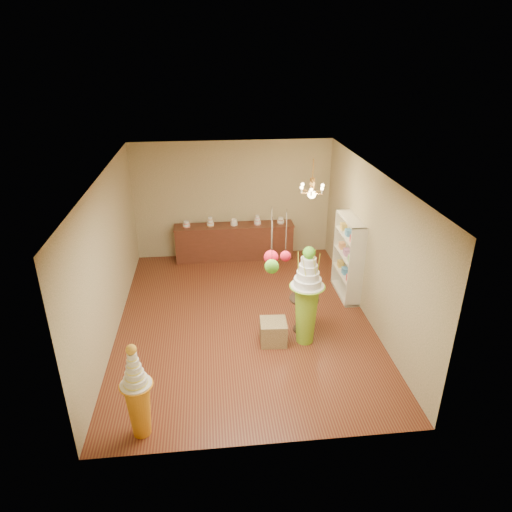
{
  "coord_description": "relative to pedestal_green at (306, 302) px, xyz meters",
  "views": [
    {
      "loc": [
        -0.61,
        -7.89,
        5.05
      ],
      "look_at": [
        0.24,
        0.0,
        1.4
      ],
      "focal_mm": 32.0,
      "sensor_mm": 36.0,
      "label": 1
    }
  ],
  "objects": [
    {
      "name": "sideboard",
      "position": [
        -1.07,
        3.85,
        -0.36
      ],
      "size": [
        3.04,
        0.54,
        1.16
      ],
      "color": "#502619",
      "rests_on": "floor"
    },
    {
      "name": "pom_red_left",
      "position": [
        -0.79,
        -0.92,
        1.36
      ],
      "size": [
        0.22,
        0.22,
        0.91
      ],
      "color": "#413A2E",
      "rests_on": "ceiling"
    },
    {
      "name": "shelving_unit",
      "position": [
        1.27,
        1.68,
        0.07
      ],
      "size": [
        0.33,
        1.2,
        1.8
      ],
      "color": "beige",
      "rests_on": "floor"
    },
    {
      "name": "wall_front",
      "position": [
        -1.07,
        -2.37,
        0.66
      ],
      "size": [
        5.0,
        0.04,
        3.0
      ],
      "primitive_type": "cube",
      "color": "tan",
      "rests_on": "ground"
    },
    {
      "name": "pom_green_mid",
      "position": [
        -0.85,
        -1.37,
        1.44
      ],
      "size": [
        0.2,
        0.2,
        0.83
      ],
      "color": "#413A2E",
      "rests_on": "ceiling"
    },
    {
      "name": "wall_back",
      "position": [
        -1.07,
        4.13,
        0.66
      ],
      "size": [
        5.0,
        0.04,
        3.0
      ],
      "primitive_type": "cube",
      "color": "tan",
      "rests_on": "ground"
    },
    {
      "name": "vase",
      "position": [
        0.04,
        0.36,
        -0.03
      ],
      "size": [
        0.18,
        0.18,
        0.17
      ],
      "primitive_type": "imported",
      "rotation": [
        0.0,
        0.0,
        -0.13
      ],
      "color": "beige",
      "rests_on": "round_table"
    },
    {
      "name": "pom_red_right",
      "position": [
        -0.6,
        -1.06,
        1.44
      ],
      "size": [
        0.16,
        0.16,
        0.8
      ],
      "color": "#413A2E",
      "rests_on": "ceiling"
    },
    {
      "name": "ceiling",
      "position": [
        -1.07,
        0.88,
        2.16
      ],
      "size": [
        6.5,
        6.5,
        0.0
      ],
      "primitive_type": "plane",
      "rotation": [
        3.14,
        0.0,
        0.0
      ],
      "color": "white",
      "rests_on": "ground"
    },
    {
      "name": "wall_left",
      "position": [
        -3.57,
        0.88,
        0.66
      ],
      "size": [
        0.04,
        6.5,
        3.0
      ],
      "primitive_type": "cube",
      "color": "tan",
      "rests_on": "ground"
    },
    {
      "name": "chandelier",
      "position": [
        0.46,
        1.98,
        1.47
      ],
      "size": [
        0.68,
        0.68,
        0.85
      ],
      "rotation": [
        0.0,
        0.0,
        0.24
      ],
      "color": "gold",
      "rests_on": "ceiling"
    },
    {
      "name": "pedestal_green",
      "position": [
        0.0,
        0.0,
        0.0
      ],
      "size": [
        0.63,
        0.63,
        1.93
      ],
      "rotation": [
        0.0,
        0.0,
        -0.06
      ],
      "color": "#82B728",
      "rests_on": "floor"
    },
    {
      "name": "pedestal_orange",
      "position": [
        -2.78,
        -1.97,
        -0.25
      ],
      "size": [
        0.45,
        0.45,
        1.52
      ],
      "rotation": [
        0.0,
        0.0,
        0.04
      ],
      "color": "orange",
      "rests_on": "floor"
    },
    {
      "name": "wall_right",
      "position": [
        1.43,
        0.88,
        0.66
      ],
      "size": [
        0.04,
        6.5,
        3.0
      ],
      "primitive_type": "cube",
      "color": "tan",
      "rests_on": "ground"
    },
    {
      "name": "burlap_riser",
      "position": [
        -0.59,
        0.03,
        -0.61
      ],
      "size": [
        0.51,
        0.51,
        0.44
      ],
      "primitive_type": "cube",
      "rotation": [
        0.0,
        0.0,
        -0.06
      ],
      "color": "olive",
      "rests_on": "floor"
    },
    {
      "name": "round_table",
      "position": [
        0.04,
        0.36,
        -0.37
      ],
      "size": [
        0.56,
        0.56,
        0.72
      ],
      "rotation": [
        0.0,
        0.0,
        -0.0
      ],
      "color": "black",
      "rests_on": "floor"
    },
    {
      "name": "floor",
      "position": [
        -1.07,
        0.88,
        -0.84
      ],
      "size": [
        6.5,
        6.5,
        0.0
      ],
      "primitive_type": "plane",
      "color": "#5D2B19",
      "rests_on": "ground"
    }
  ]
}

